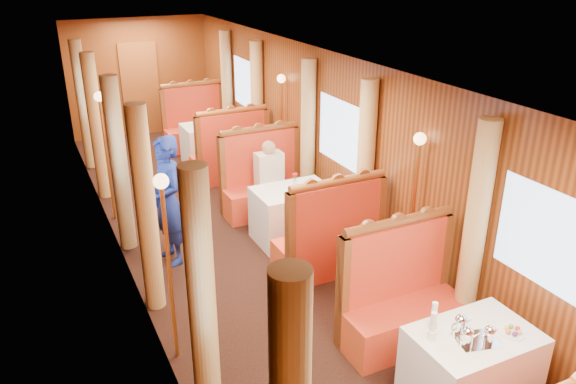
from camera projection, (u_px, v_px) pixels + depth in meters
floor at (243, 249)px, 7.63m from camera, size 3.00×12.00×0.01m
ceiling at (237, 64)px, 6.65m from camera, size 3.00×12.00×0.01m
wall_far at (139, 77)px, 12.11m from camera, size 3.00×0.01×2.50m
wall_left at (120, 182)px, 6.54m from camera, size 0.01×12.00×2.50m
wall_right at (342, 147)px, 7.74m from camera, size 0.01×12.00×2.50m
doorway_far at (141, 89)px, 12.19m from camera, size 0.80×0.04×2.00m
table_near at (470, 369)px, 4.88m from camera, size 1.05×0.72×0.75m
banquette_near_aft at (401, 304)px, 5.70m from camera, size 1.30×0.55×1.34m
table_mid at (293, 214)px, 7.78m from camera, size 1.05×0.72×0.75m
banquette_mid_fwd at (329, 242)px, 6.92m from camera, size 1.30×0.55×1.34m
banquette_mid_aft at (264, 186)px, 8.60m from camera, size 1.30×0.55×1.34m
table_far at (212, 144)px, 10.68m from camera, size 1.05×0.72×0.75m
banquette_far_fwd at (230, 157)px, 9.82m from camera, size 1.30×0.55×1.34m
banquette_far_aft at (196, 128)px, 11.51m from camera, size 1.30×0.55×1.34m
tea_tray at (477, 341)px, 4.64m from camera, size 0.39×0.33×0.01m
teapot_left at (467, 339)px, 4.57m from camera, size 0.19×0.17×0.13m
teapot_right at (489, 337)px, 4.59m from camera, size 0.17×0.13×0.13m
teapot_back at (460, 327)px, 4.71m from camera, size 0.18×0.14×0.14m
fruit_plate at (513, 332)px, 4.73m from camera, size 0.21×0.21×0.05m
cup_inboard at (432, 329)px, 4.62m from camera, size 0.08×0.08×0.26m
cup_outboard at (434, 319)px, 4.75m from camera, size 0.08×0.08×0.26m
rose_vase_mid at (295, 178)px, 7.54m from camera, size 0.06×0.06×0.36m
rose_vase_far at (211, 115)px, 10.47m from camera, size 0.06×0.06×0.36m
window_left_near at (221, 338)px, 3.57m from camera, size 0.01×1.20×0.90m
curtain_left_near_b at (202, 307)px, 4.36m from camera, size 0.22×0.22×2.35m
window_right_near at (553, 242)px, 4.75m from camera, size 0.01×1.20×0.90m
curtain_right_near_b at (474, 235)px, 5.47m from camera, size 0.22×0.22×2.35m
window_left_mid at (120, 166)px, 6.47m from camera, size 0.01×1.20×0.90m
curtain_left_mid_a at (146, 212)px, 5.97m from camera, size 0.22×0.22×2.35m
curtain_left_mid_b at (119, 166)px, 7.26m from camera, size 0.22×0.22×2.35m
window_right_mid at (341, 133)px, 7.66m from camera, size 0.01×1.20×0.90m
curtain_right_mid_a at (365, 172)px, 7.07m from camera, size 0.22×0.22×2.35m
curtain_right_mid_b at (308, 138)px, 8.37m from camera, size 0.22×0.22×2.35m
window_left_far at (81, 100)px, 9.37m from camera, size 0.01×1.20×0.90m
curtain_left_far_a at (97, 127)px, 8.87m from camera, size 0.22×0.22×2.35m
curtain_left_far_b at (84, 105)px, 10.17m from camera, size 0.22×0.22×2.35m
window_right_far at (246, 84)px, 10.56m from camera, size 0.01×1.20×0.90m
curtain_right_far_a at (257, 108)px, 9.98m from camera, size 0.22×0.22×2.35m
curtain_right_far_b at (227, 91)px, 11.27m from camera, size 0.22×0.22×2.35m
sconce_left_fore at (166, 232)px, 5.08m from camera, size 0.14×0.14×1.95m
sconce_right_fore at (416, 182)px, 6.20m from camera, size 0.14×0.14×1.95m
sconce_left_aft at (103, 131)px, 7.98m from camera, size 0.14×0.14×1.95m
sconce_right_aft at (281, 109)px, 9.10m from camera, size 0.14×0.14×1.95m
steward at (168, 201)px, 7.05m from camera, size 0.49×0.67×1.69m
passenger at (270, 172)px, 8.28m from camera, size 0.40×0.44×0.76m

